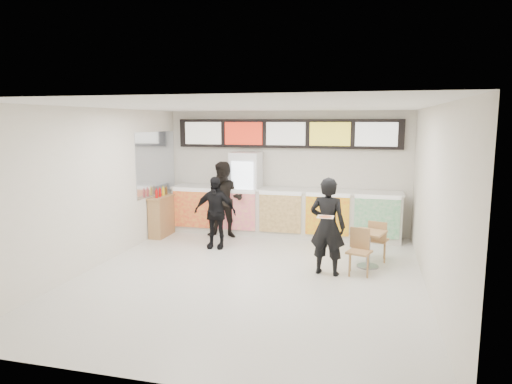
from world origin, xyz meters
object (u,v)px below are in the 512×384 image
(customer_main, at_px, (328,226))
(cafe_table, at_px, (369,242))
(drinks_fridge, at_px, (246,193))
(service_counter, at_px, (283,212))
(customer_left, at_px, (225,200))
(customer_mid, at_px, (215,212))
(condiment_ledge, at_px, (162,216))

(customer_main, bearing_deg, cafe_table, -131.17)
(drinks_fridge, bearing_deg, service_counter, -0.99)
(customer_main, height_order, cafe_table, customer_main)
(customer_main, distance_m, customer_left, 3.34)
(drinks_fridge, xyz_separation_m, customer_mid, (-0.29, -1.48, -0.21))
(drinks_fridge, distance_m, customer_mid, 1.52)
(service_counter, relative_size, customer_main, 3.14)
(cafe_table, bearing_deg, condiment_ledge, -176.35)
(drinks_fridge, height_order, customer_main, drinks_fridge)
(condiment_ledge, bearing_deg, service_counter, 15.72)
(service_counter, xyz_separation_m, customer_left, (-1.30, -0.54, 0.33))
(customer_mid, distance_m, cafe_table, 3.33)
(service_counter, distance_m, drinks_fridge, 1.03)
(condiment_ledge, bearing_deg, cafe_table, -14.29)
(cafe_table, xyz_separation_m, condiment_ledge, (-4.86, 1.24, 0.01))
(customer_left, xyz_separation_m, customer_mid, (0.07, -0.92, -0.12))
(condiment_ledge, bearing_deg, customer_left, 9.38)
(customer_main, bearing_deg, drinks_fridge, -39.80)
(drinks_fridge, relative_size, customer_left, 1.10)
(service_counter, bearing_deg, customer_mid, -129.97)
(service_counter, height_order, condiment_ledge, condiment_ledge)
(customer_mid, distance_m, condiment_ledge, 1.75)
(condiment_ledge, bearing_deg, customer_main, -23.84)
(service_counter, height_order, drinks_fridge, drinks_fridge)
(service_counter, xyz_separation_m, drinks_fridge, (-0.93, 0.02, 0.43))
(drinks_fridge, distance_m, condiment_ledge, 2.11)
(drinks_fridge, bearing_deg, cafe_table, -34.56)
(service_counter, height_order, customer_main, customer_main)
(drinks_fridge, xyz_separation_m, condiment_ledge, (-1.89, -0.81, -0.51))
(customer_mid, bearing_deg, customer_left, 90.67)
(cafe_table, bearing_deg, customer_main, -122.97)
(cafe_table, height_order, condiment_ledge, condiment_ledge)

